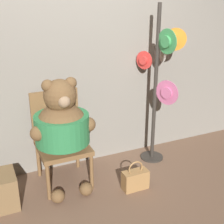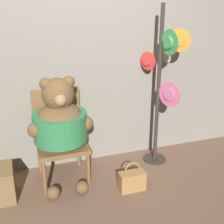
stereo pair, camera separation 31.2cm
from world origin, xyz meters
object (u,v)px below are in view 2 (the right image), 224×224
at_px(teddy_bear, 60,124).
at_px(hat_display_rack, 163,81).
at_px(chair, 60,134).
at_px(handbag_on_ground, 132,181).

bearing_deg(teddy_bear, hat_display_rack, 5.72).
relative_size(chair, handbag_on_ground, 2.99).
relative_size(chair, teddy_bear, 0.82).
distance_m(chair, hat_display_rack, 1.29).
bearing_deg(handbag_on_ground, hat_display_rack, 40.74).
height_order(teddy_bear, handbag_on_ground, teddy_bear).
distance_m(teddy_bear, hat_display_rack, 1.24).
bearing_deg(hat_display_rack, handbag_on_ground, -139.26).
xyz_separation_m(teddy_bear, handbag_on_ground, (0.66, -0.34, -0.60)).
height_order(chair, teddy_bear, teddy_bear).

